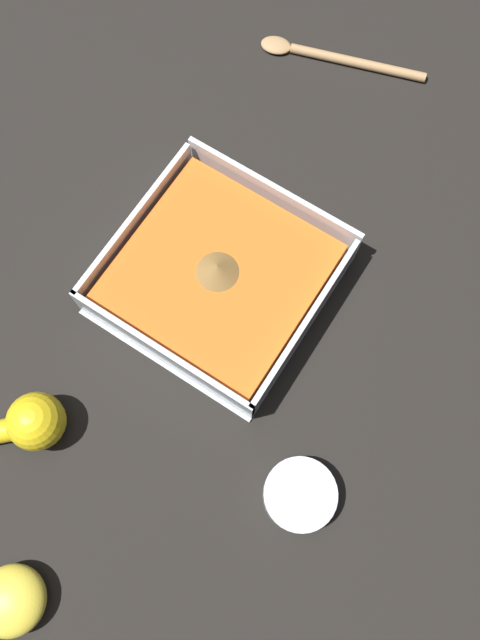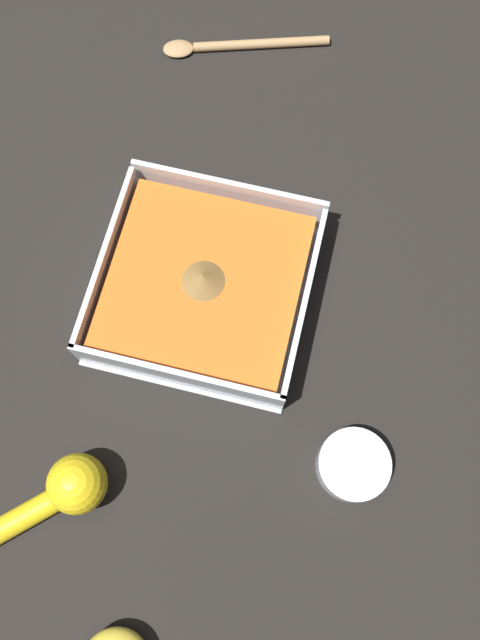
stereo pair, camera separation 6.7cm
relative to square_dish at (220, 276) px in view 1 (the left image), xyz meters
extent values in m
plane|color=black|center=(0.04, 0.00, -0.02)|extent=(4.00, 4.00, 0.00)
cube|color=silver|center=(0.00, 0.00, -0.02)|extent=(0.23, 0.23, 0.01)
cube|color=silver|center=(0.00, 0.11, 0.01)|extent=(0.23, 0.01, 0.05)
cube|color=silver|center=(0.00, -0.11, 0.01)|extent=(0.23, 0.01, 0.05)
cube|color=silver|center=(0.11, 0.00, 0.01)|extent=(0.01, 0.22, 0.05)
cube|color=silver|center=(-0.11, 0.00, 0.01)|extent=(0.01, 0.22, 0.05)
cube|color=orange|center=(0.00, 0.00, 0.00)|extent=(0.21, 0.21, 0.03)
cone|color=brown|center=(0.00, 0.00, 0.03)|extent=(0.05, 0.05, 0.02)
cylinder|color=silver|center=(0.20, -0.15, -0.01)|extent=(0.07, 0.07, 0.03)
cylinder|color=brown|center=(0.20, -0.15, -0.01)|extent=(0.07, 0.07, 0.02)
sphere|color=yellow|center=(-0.07, -0.24, 0.01)|extent=(0.06, 0.06, 0.06)
ellipsoid|color=yellow|center=(0.01, -0.39, 0.00)|extent=(0.07, 0.07, 0.04)
ellipsoid|color=tan|center=(-0.12, 0.32, -0.02)|extent=(0.05, 0.04, 0.01)
cylinder|color=tan|center=(-0.02, 0.35, -0.02)|extent=(0.17, 0.06, 0.01)
camera|label=1|loc=(0.16, -0.21, 0.65)|focal=35.00mm
camera|label=2|loc=(0.10, -0.23, 0.65)|focal=35.00mm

